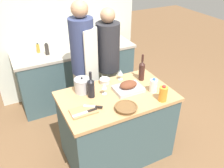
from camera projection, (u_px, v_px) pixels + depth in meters
name	position (u px, v px, depth m)	size (l,w,h in m)	color
ground_plane	(116.00, 151.00, 3.07)	(12.00, 12.00, 0.00)	brown
kitchen_island	(116.00, 125.00, 2.84)	(1.25, 0.77, 0.88)	#3D565B
back_counter	(77.00, 74.00, 3.90)	(1.88, 0.60, 0.90)	#3D565B
back_wall	(65.00, 19.00, 3.74)	(2.38, 0.10, 2.55)	silver
roasting_pan	(128.00, 87.00, 2.67)	(0.32, 0.24, 0.12)	#BCBCC1
wicker_basket	(126.00, 107.00, 2.38)	(0.23, 0.23, 0.04)	brown
cutting_board	(83.00, 111.00, 2.35)	(0.26, 0.17, 0.02)	#AD7F51
stock_pot	(82.00, 85.00, 2.63)	(0.18, 0.18, 0.19)	#B7B7BC
mixing_bowl	(105.00, 80.00, 2.82)	(0.13, 0.13, 0.06)	beige
juice_jug	(163.00, 94.00, 2.48)	(0.09, 0.09, 0.18)	orange
milk_jug	(153.00, 86.00, 2.63)	(0.08, 0.08, 0.17)	white
wine_bottle_green	(91.00, 87.00, 2.53)	(0.08, 0.08, 0.30)	black
wine_bottle_dark	(142.00, 70.00, 2.83)	(0.07, 0.07, 0.33)	#381E19
wine_glass_left	(120.00, 73.00, 2.86)	(0.06, 0.06, 0.13)	silver
wine_glass_right	(104.00, 87.00, 2.58)	(0.06, 0.06, 0.13)	silver
knife_chef	(86.00, 112.00, 2.32)	(0.26, 0.04, 0.01)	#B7B7BC
knife_paring	(94.00, 106.00, 2.40)	(0.18, 0.14, 0.01)	#B7B7BC
stand_mixer	(87.00, 40.00, 3.62)	(0.18, 0.14, 0.33)	silver
condiment_bottle_tall	(47.00, 49.00, 3.45)	(0.06, 0.06, 0.18)	#332D28
condiment_bottle_short	(38.00, 48.00, 3.52)	(0.05, 0.05, 0.15)	#B28E2D
person_cook_aproned	(83.00, 62.00, 3.06)	(0.33, 0.34, 1.77)	beige
person_cook_guest	(108.00, 61.00, 3.27)	(0.31, 0.31, 1.64)	beige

